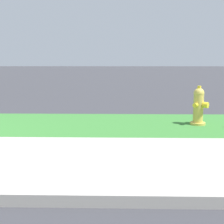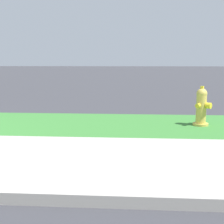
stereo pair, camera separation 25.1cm
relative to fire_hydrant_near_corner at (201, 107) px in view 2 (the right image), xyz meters
name	(u,v)px [view 2 (the right image)]	position (x,y,z in m)	size (l,w,h in m)	color
fire_hydrant_near_corner	(201,107)	(0.00, 0.00, 0.00)	(0.35, 0.36, 0.80)	gold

